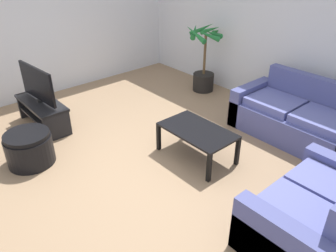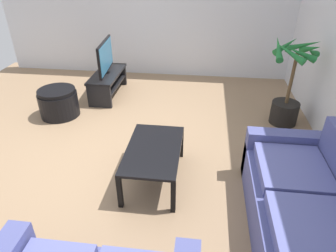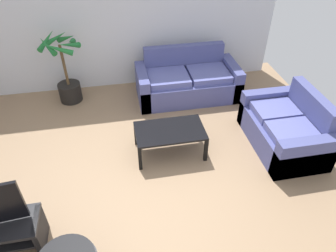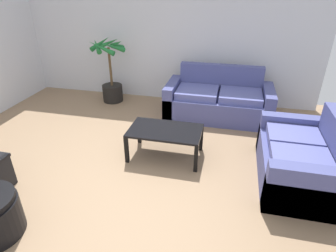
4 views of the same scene
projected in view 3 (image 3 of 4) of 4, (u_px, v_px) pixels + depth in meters
name	position (u px, v px, depth m)	size (l,w,h in m)	color
ground_plane	(145.00, 194.00, 4.21)	(6.60, 6.60, 0.00)	#937556
wall_back	(120.00, 18.00, 5.68)	(6.00, 0.06, 2.70)	silver
couch_main	(187.00, 82.00, 5.94)	(1.90, 0.90, 0.90)	#4C518C
couch_loveseat	(285.00, 129.00, 4.82)	(0.90, 1.44, 0.90)	#4C518C
coffee_table	(170.00, 133.00, 4.63)	(1.02, 0.61, 0.44)	black
potted_palm	(66.00, 76.00, 5.68)	(0.74, 0.72, 1.31)	black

